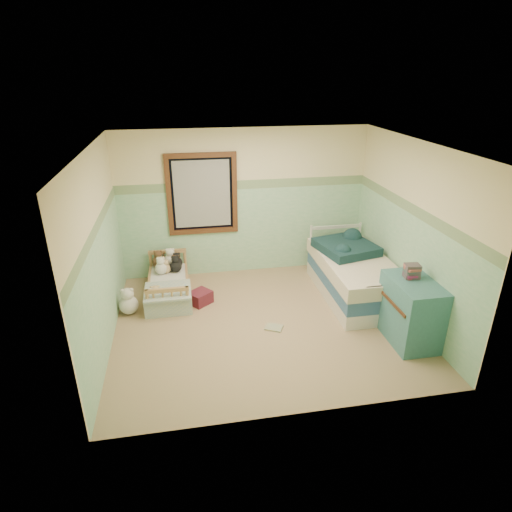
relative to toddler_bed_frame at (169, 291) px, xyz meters
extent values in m
cube|color=#9A825F|center=(1.34, -1.05, -0.09)|extent=(4.20, 3.60, 0.02)
cube|color=beige|center=(1.34, -1.05, 2.43)|extent=(4.20, 3.60, 0.02)
cube|color=beige|center=(1.34, 0.75, 1.17)|extent=(4.20, 0.04, 2.50)
cube|color=beige|center=(1.34, -2.85, 1.17)|extent=(4.20, 0.04, 2.50)
cube|color=beige|center=(-0.76, -1.05, 1.17)|extent=(0.04, 3.60, 2.50)
cube|color=beige|center=(3.44, -1.05, 1.17)|extent=(0.04, 3.60, 2.50)
cube|color=#7DBE92|center=(1.34, 0.74, 0.67)|extent=(4.20, 0.01, 1.50)
cube|color=#3A6B3D|center=(1.34, 0.74, 1.49)|extent=(4.20, 0.01, 0.15)
cube|color=#3D2013|center=(0.64, 0.71, 1.37)|extent=(1.16, 0.06, 1.36)
cube|color=#BABAB6|center=(0.64, 0.72, 1.37)|extent=(0.92, 0.01, 1.12)
cube|color=#A2764F|center=(0.00, 0.00, 0.00)|extent=(0.63, 1.26, 0.16)
cube|color=white|center=(0.00, 0.00, 0.14)|extent=(0.58, 1.21, 0.12)
cube|color=#587DB2|center=(0.00, -0.39, 0.22)|extent=(0.69, 0.63, 0.03)
sphere|color=brown|center=(-0.15, 0.50, 0.31)|extent=(0.21, 0.21, 0.21)
sphere|color=white|center=(0.05, 0.50, 0.31)|extent=(0.22, 0.22, 0.22)
sphere|color=tan|center=(-0.10, 0.28, 0.30)|extent=(0.20, 0.20, 0.20)
sphere|color=black|center=(0.13, 0.28, 0.30)|extent=(0.19, 0.19, 0.19)
sphere|color=silver|center=(-0.58, -0.44, 0.06)|extent=(0.28, 0.28, 0.28)
sphere|color=tan|center=(-0.19, -0.27, 0.03)|extent=(0.23, 0.23, 0.23)
cube|color=silver|center=(2.89, -0.52, 0.03)|extent=(0.95, 1.90, 0.22)
cube|color=navy|center=(2.89, -0.52, 0.25)|extent=(0.95, 1.90, 0.22)
cube|color=beige|center=(2.89, -0.52, 0.47)|extent=(0.99, 1.94, 0.22)
cube|color=black|center=(2.84, -0.22, 0.65)|extent=(0.98, 1.01, 0.14)
cube|color=#3A6E73|center=(3.16, -1.78, 0.35)|extent=(0.54, 0.86, 0.86)
cube|color=brown|center=(3.16, -1.66, 0.88)|extent=(0.20, 0.17, 0.19)
cube|color=#9E2641|center=(0.48, -0.32, 0.02)|extent=(0.42, 0.41, 0.20)
cube|color=gold|center=(1.46, -1.21, -0.07)|extent=(0.30, 0.27, 0.02)
sphere|color=tan|center=(-0.03, 0.26, 0.28)|extent=(0.16, 0.16, 0.16)
sphere|color=black|center=(0.15, 0.46, 0.29)|extent=(0.18, 0.18, 0.18)
sphere|color=brown|center=(0.14, 0.42, 0.28)|extent=(0.16, 0.16, 0.16)
sphere|color=white|center=(-0.10, 0.24, 0.30)|extent=(0.20, 0.20, 0.20)
camera|label=1|loc=(0.31, -6.20, 3.28)|focal=30.06mm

